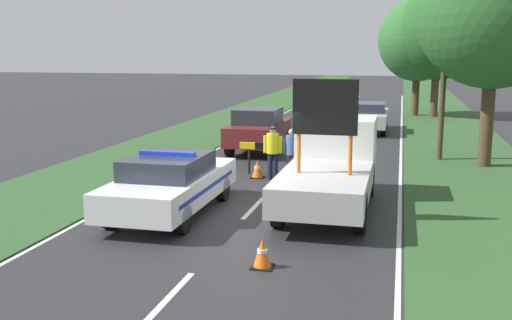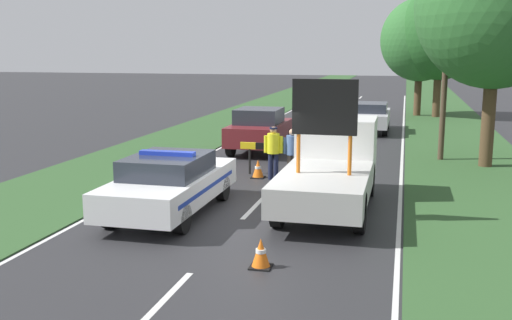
{
  "view_description": "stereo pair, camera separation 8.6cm",
  "coord_description": "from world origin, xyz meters",
  "px_view_note": "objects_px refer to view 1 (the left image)",
  "views": [
    {
      "loc": [
        3.46,
        -13.07,
        3.89
      ],
      "look_at": [
        -0.09,
        1.59,
        1.1
      ],
      "focal_mm": 42.0,
      "sensor_mm": 36.0,
      "label": 1
    },
    {
      "loc": [
        3.55,
        -13.05,
        3.89
      ],
      "look_at": [
        -0.09,
        1.59,
        1.1
      ],
      "focal_mm": 42.0,
      "sensor_mm": 36.0,
      "label": 2
    }
  ],
  "objects_px": {
    "road_barrier": "(286,149)",
    "traffic_cone_near_police": "(262,253)",
    "pedestrian_civilian": "(292,150)",
    "roadside_tree_mid_left": "(495,5)",
    "roadside_tree_near_right": "(438,35)",
    "utility_pole": "(445,46)",
    "roadside_tree_near_left": "(418,40)",
    "work_truck": "(331,165)",
    "traffic_cone_near_truck": "(257,169)",
    "police_officer": "(273,148)",
    "queued_car_wagon_maroon": "(258,129)",
    "police_car": "(170,183)",
    "traffic_cone_centre_front": "(348,162)",
    "queued_car_sedan_silver": "(368,116)"
  },
  "relations": [
    {
      "from": "work_truck",
      "to": "road_barrier",
      "type": "relative_size",
      "value": 1.82
    },
    {
      "from": "work_truck",
      "to": "police_officer",
      "type": "bearing_deg",
      "value": -52.41
    },
    {
      "from": "traffic_cone_near_police",
      "to": "utility_pole",
      "type": "relative_size",
      "value": 0.07
    },
    {
      "from": "work_truck",
      "to": "queued_car_sedan_silver",
      "type": "bearing_deg",
      "value": -90.79
    },
    {
      "from": "police_car",
      "to": "pedestrian_civilian",
      "type": "height_order",
      "value": "pedestrian_civilian"
    },
    {
      "from": "pedestrian_civilian",
      "to": "roadside_tree_mid_left",
      "type": "bearing_deg",
      "value": 44.41
    },
    {
      "from": "work_truck",
      "to": "roadside_tree_mid_left",
      "type": "xyz_separation_m",
      "value": [
        4.45,
        6.31,
        4.25
      ]
    },
    {
      "from": "traffic_cone_centre_front",
      "to": "roadside_tree_mid_left",
      "type": "relative_size",
      "value": 0.08
    },
    {
      "from": "pedestrian_civilian",
      "to": "traffic_cone_near_truck",
      "type": "bearing_deg",
      "value": -170.16
    },
    {
      "from": "roadside_tree_near_right",
      "to": "roadside_tree_mid_left",
      "type": "xyz_separation_m",
      "value": [
        0.93,
        -15.25,
        0.55
      ]
    },
    {
      "from": "roadside_tree_near_right",
      "to": "traffic_cone_near_police",
      "type": "bearing_deg",
      "value": -99.07
    },
    {
      "from": "roadside_tree_near_left",
      "to": "traffic_cone_near_police",
      "type": "bearing_deg",
      "value": -96.67
    },
    {
      "from": "pedestrian_civilian",
      "to": "queued_car_sedan_silver",
      "type": "xyz_separation_m",
      "value": [
        1.64,
        11.55,
        -0.17
      ]
    },
    {
      "from": "police_car",
      "to": "road_barrier",
      "type": "height_order",
      "value": "police_car"
    },
    {
      "from": "queued_car_sedan_silver",
      "to": "work_truck",
      "type": "bearing_deg",
      "value": 89.43
    },
    {
      "from": "queued_car_sedan_silver",
      "to": "roadside_tree_mid_left",
      "type": "relative_size",
      "value": 0.55
    },
    {
      "from": "road_barrier",
      "to": "traffic_cone_near_police",
      "type": "bearing_deg",
      "value": -86.79
    },
    {
      "from": "pedestrian_civilian",
      "to": "queued_car_sedan_silver",
      "type": "distance_m",
      "value": 11.66
    },
    {
      "from": "police_car",
      "to": "road_barrier",
      "type": "relative_size",
      "value": 1.64
    },
    {
      "from": "roadside_tree_near_right",
      "to": "utility_pole",
      "type": "height_order",
      "value": "utility_pole"
    },
    {
      "from": "roadside_tree_near_left",
      "to": "work_truck",
      "type": "bearing_deg",
      "value": -96.35
    },
    {
      "from": "traffic_cone_near_truck",
      "to": "utility_pole",
      "type": "xyz_separation_m",
      "value": [
        5.62,
        4.47,
        3.74
      ]
    },
    {
      "from": "pedestrian_civilian",
      "to": "work_truck",
      "type": "bearing_deg",
      "value": -47.97
    },
    {
      "from": "traffic_cone_centre_front",
      "to": "utility_pole",
      "type": "height_order",
      "value": "utility_pole"
    },
    {
      "from": "roadside_tree_near_left",
      "to": "roadside_tree_mid_left",
      "type": "bearing_deg",
      "value": -82.84
    },
    {
      "from": "police_car",
      "to": "utility_pole",
      "type": "height_order",
      "value": "utility_pole"
    },
    {
      "from": "traffic_cone_near_truck",
      "to": "queued_car_wagon_maroon",
      "type": "xyz_separation_m",
      "value": [
        -1.08,
        4.65,
        0.59
      ]
    },
    {
      "from": "pedestrian_civilian",
      "to": "roadside_tree_mid_left",
      "type": "distance_m",
      "value": 8.21
    },
    {
      "from": "roadside_tree_near_left",
      "to": "utility_pole",
      "type": "xyz_separation_m",
      "value": [
        0.59,
        -14.86,
        -0.43
      ]
    },
    {
      "from": "queued_car_wagon_maroon",
      "to": "roadside_tree_near_left",
      "type": "relative_size",
      "value": 0.57
    },
    {
      "from": "work_truck",
      "to": "traffic_cone_centre_front",
      "type": "height_order",
      "value": "work_truck"
    },
    {
      "from": "traffic_cone_centre_front",
      "to": "queued_car_sedan_silver",
      "type": "xyz_separation_m",
      "value": [
        0.08,
        9.95,
        0.43
      ]
    },
    {
      "from": "traffic_cone_near_police",
      "to": "utility_pole",
      "type": "height_order",
      "value": "utility_pole"
    },
    {
      "from": "traffic_cone_near_truck",
      "to": "queued_car_wagon_maroon",
      "type": "height_order",
      "value": "queued_car_wagon_maroon"
    },
    {
      "from": "police_car",
      "to": "road_barrier",
      "type": "xyz_separation_m",
      "value": [
        1.87,
        4.95,
        0.09
      ]
    },
    {
      "from": "traffic_cone_near_police",
      "to": "roadside_tree_mid_left",
      "type": "bearing_deg",
      "value": 65.06
    },
    {
      "from": "police_car",
      "to": "roadside_tree_near_right",
      "type": "xyz_separation_m",
      "value": [
        7.16,
        23.22,
        3.99
      ]
    },
    {
      "from": "roadside_tree_near_right",
      "to": "pedestrian_civilian",
      "type": "bearing_deg",
      "value": -104.9
    },
    {
      "from": "road_barrier",
      "to": "utility_pole",
      "type": "relative_size",
      "value": 0.38
    },
    {
      "from": "work_truck",
      "to": "roadside_tree_near_right",
      "type": "relative_size",
      "value": 0.74
    },
    {
      "from": "utility_pole",
      "to": "pedestrian_civilian",
      "type": "bearing_deg",
      "value": -135.08
    },
    {
      "from": "roadside_tree_near_right",
      "to": "roadside_tree_near_left",
      "type": "bearing_deg",
      "value": 152.06
    },
    {
      "from": "roadside_tree_mid_left",
      "to": "utility_pole",
      "type": "relative_size",
      "value": 1.03
    },
    {
      "from": "work_truck",
      "to": "pedestrian_civilian",
      "type": "bearing_deg",
      "value": -61.46
    },
    {
      "from": "police_officer",
      "to": "traffic_cone_near_police",
      "type": "bearing_deg",
      "value": 103.63
    },
    {
      "from": "road_barrier",
      "to": "roadside_tree_near_right",
      "type": "distance_m",
      "value": 19.41
    },
    {
      "from": "police_car",
      "to": "police_officer",
      "type": "relative_size",
      "value": 3.01
    },
    {
      "from": "traffic_cone_near_police",
      "to": "traffic_cone_near_truck",
      "type": "bearing_deg",
      "value": 104.14
    },
    {
      "from": "traffic_cone_near_police",
      "to": "traffic_cone_near_truck",
      "type": "height_order",
      "value": "traffic_cone_near_truck"
    },
    {
      "from": "traffic_cone_near_truck",
      "to": "police_officer",
      "type": "bearing_deg",
      "value": -14.96
    }
  ]
}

